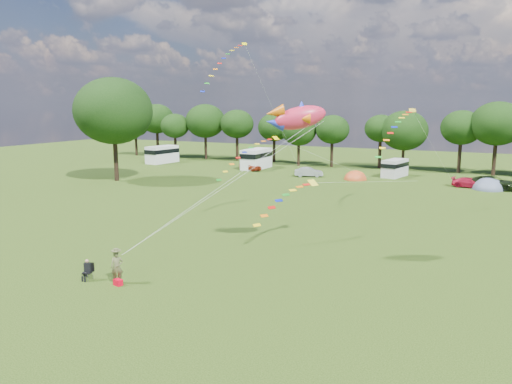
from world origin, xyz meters
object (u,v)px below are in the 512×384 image
at_px(car_c, 470,183).
at_px(kite_flyer, 117,267).
at_px(car_a, 250,166).
at_px(campervan_c, 395,167).
at_px(car_d, 493,183).
at_px(campervan_a, 162,154).
at_px(car_b, 309,172).
at_px(campervan_b, 256,158).
at_px(tent_orange, 355,179).
at_px(fish_kite, 295,118).
at_px(tent_greyblue, 488,189).
at_px(camp_chair, 88,268).
at_px(big_tree, 114,111).

distance_m(car_c, kite_flyer, 46.49).
relative_size(car_a, campervan_c, 0.76).
bearing_deg(car_d, car_c, 106.02).
xyz_separation_m(car_c, campervan_a, (-48.55, 4.74, 0.96)).
height_order(campervan_a, kite_flyer, campervan_a).
distance_m(car_a, car_b, 10.51).
xyz_separation_m(campervan_b, tent_orange, (16.78, -4.48, -1.62)).
relative_size(car_b, car_c, 0.92).
bearing_deg(car_c, car_d, -76.00).
distance_m(car_b, campervan_c, 11.87).
distance_m(car_c, campervan_a, 48.79).
xyz_separation_m(car_b, fish_kite, (11.71, -35.13, 8.43)).
bearing_deg(car_b, tent_greyblue, -112.52).
xyz_separation_m(campervan_c, camp_chair, (-7.92, -49.39, -0.55)).
bearing_deg(big_tree, fish_kite, -32.04).
distance_m(car_c, car_d, 2.53).
distance_m(big_tree, kite_flyer, 40.10).
xyz_separation_m(car_a, campervan_a, (-17.80, 2.15, 0.89)).
xyz_separation_m(tent_greyblue, camp_chair, (-19.83, -43.61, 0.71)).
distance_m(tent_orange, fish_kite, 36.85).
bearing_deg(kite_flyer, campervan_c, 43.45).
xyz_separation_m(campervan_a, kite_flyer, (32.64, -48.42, -0.62)).
xyz_separation_m(big_tree, camp_chair, (24.10, -29.79, -8.29)).
bearing_deg(kite_flyer, car_b, 56.48).
distance_m(car_a, campervan_c, 21.10).
height_order(campervan_a, campervan_c, campervan_a).
bearing_deg(camp_chair, car_a, 83.04).
xyz_separation_m(campervan_a, fish_kite, (39.75, -39.65, 7.52)).
bearing_deg(car_c, tent_greyblue, -91.60).
bearing_deg(big_tree, campervan_a, 109.40).
bearing_deg(tent_orange, kite_flyer, -92.43).
height_order(car_a, tent_orange, car_a).
bearing_deg(fish_kite, car_a, 90.75).
height_order(car_a, tent_greyblue, tent_greyblue).
xyz_separation_m(car_a, car_b, (10.24, -2.37, -0.02)).
bearing_deg(kite_flyer, car_d, 27.73).
bearing_deg(kite_flyer, car_a, 68.28).
distance_m(campervan_a, tent_greyblue, 50.89).
bearing_deg(car_b, big_tree, 103.05).
relative_size(car_d, campervan_c, 1.06).
relative_size(campervan_b, camp_chair, 5.10).
distance_m(tent_greyblue, camp_chair, 47.91).
bearing_deg(car_c, campervan_a, 93.57).
relative_size(tent_orange, camp_chair, 2.74).
distance_m(car_d, camp_chair, 48.64).
bearing_deg(tent_orange, campervan_c, 49.81).
bearing_deg(campervan_a, campervan_b, -82.34).
height_order(campervan_c, fish_kite, fish_kite).
bearing_deg(tent_greyblue, camp_chair, -114.45).
bearing_deg(campervan_b, car_b, -114.48).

